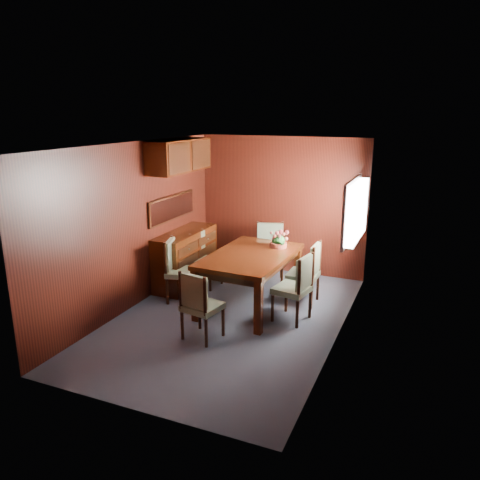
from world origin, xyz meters
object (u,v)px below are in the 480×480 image
at_px(chair_right_near, 297,284).
at_px(flower_centerpiece, 278,239).
at_px(dining_table, 250,261).
at_px(sideboard, 186,258).
at_px(chair_head, 199,302).
at_px(chair_left_near, 177,266).

relative_size(chair_right_near, flower_centerpiece, 3.49).
relative_size(dining_table, flower_centerpiece, 6.39).
relative_size(sideboard, dining_table, 0.79).
height_order(chair_head, flower_centerpiece, flower_centerpiece).
bearing_deg(chair_left_near, chair_head, 25.20).
xyz_separation_m(sideboard, flower_centerpiece, (1.61, 0.02, 0.49)).
distance_m(dining_table, chair_left_near, 1.14).
relative_size(chair_right_near, chair_head, 1.05).
bearing_deg(chair_head, chair_left_near, 141.38).
bearing_deg(chair_head, flower_centerpiece, 85.30).
bearing_deg(dining_table, chair_right_near, -14.57).
distance_m(chair_left_near, flower_centerpiece, 1.59).
relative_size(chair_left_near, chair_head, 1.05).
height_order(sideboard, flower_centerpiece, flower_centerpiece).
xyz_separation_m(dining_table, chair_right_near, (0.78, -0.24, -0.16)).
bearing_deg(sideboard, chair_right_near, -18.06).
xyz_separation_m(dining_table, chair_head, (-0.19, -1.25, -0.18)).
relative_size(sideboard, chair_left_near, 1.45).
bearing_deg(chair_head, chair_right_near, 56.47).
bearing_deg(flower_centerpiece, chair_left_near, -153.10).
relative_size(sideboard, flower_centerpiece, 5.07).
relative_size(chair_head, flower_centerpiece, 3.33).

